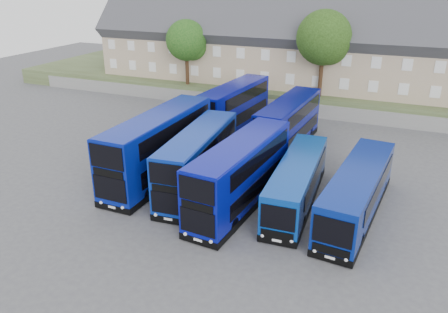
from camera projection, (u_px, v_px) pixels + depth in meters
ground at (204, 218)px, 27.90m from camera, size 120.00×120.00×0.00m
retaining_wall at (297, 109)px, 48.00m from camera, size 70.00×0.40×1.50m
earth_bank at (316, 87)px, 56.41m from camera, size 80.00×20.00×2.00m
terrace_row at (339, 48)px, 49.77m from camera, size 60.00×10.40×11.20m
dd_front_left at (159, 147)px, 32.77m from camera, size 2.94×12.28×4.87m
dd_front_mid at (198, 161)px, 31.04m from camera, size 3.43×10.94×4.28m
dd_front_right at (241, 175)px, 28.71m from camera, size 3.48×11.35×4.44m
dd_rear_left at (233, 108)px, 42.99m from camera, size 3.67×11.44×4.47m
dd_rear_right at (288, 125)px, 38.37m from camera, size 3.23×11.09×4.35m
coach_east_a at (297, 183)px, 29.17m from camera, size 2.91×11.18×3.03m
coach_east_b at (357, 193)px, 27.63m from camera, size 3.55×11.94×3.22m
tree_west at (188, 42)px, 51.49m from camera, size 4.80×4.80×7.65m
tree_mid at (325, 40)px, 45.77m from camera, size 5.76×5.76×9.18m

